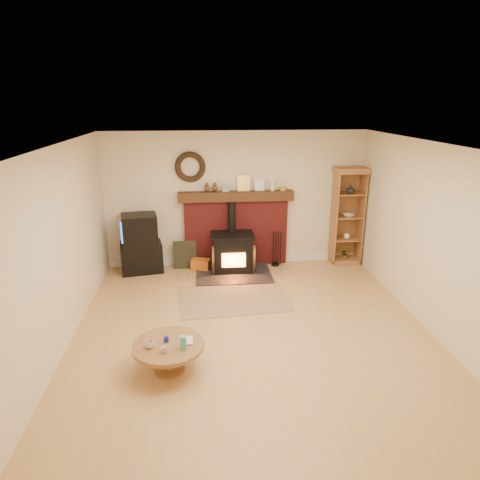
{
  "coord_description": "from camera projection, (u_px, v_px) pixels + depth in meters",
  "views": [
    {
      "loc": [
        -0.69,
        -5.32,
        3.14
      ],
      "look_at": [
        -0.08,
        1.0,
        1.05
      ],
      "focal_mm": 32.0,
      "sensor_mm": 36.0,
      "label": 1
    }
  ],
  "objects": [
    {
      "name": "curio_cabinet",
      "position": [
        347.0,
        216.0,
        8.38
      ],
      "size": [
        0.62,
        0.44,
        1.92
      ],
      "color": "brown",
      "rests_on": "ground"
    },
    {
      "name": "leaning_painting",
      "position": [
        185.0,
        255.0,
        8.31
      ],
      "size": [
        0.45,
        0.12,
        0.53
      ],
      "primitive_type": "cube",
      "rotation": [
        -0.17,
        0.0,
        0.0
      ],
      "color": "black",
      "rests_on": "ground"
    },
    {
      "name": "area_rug",
      "position": [
        233.0,
        298.0,
        7.07
      ],
      "size": [
        1.84,
        1.33,
        0.01
      ],
      "primitive_type": "cube",
      "rotation": [
        0.0,
        0.0,
        0.07
      ],
      "color": "brown",
      "rests_on": "ground"
    },
    {
      "name": "ground",
      "position": [
        252.0,
        332.0,
        6.07
      ],
      "size": [
        5.5,
        5.5,
        0.0
      ],
      "primitive_type": "plane",
      "color": "tan",
      "rests_on": "ground"
    },
    {
      "name": "wood_stove",
      "position": [
        233.0,
        254.0,
        8.1
      ],
      "size": [
        1.4,
        1.0,
        1.3
      ],
      "color": "black",
      "rests_on": "ground"
    },
    {
      "name": "chimney_breast",
      "position": [
        236.0,
        225.0,
        8.34
      ],
      "size": [
        2.2,
        0.22,
        1.78
      ],
      "color": "maroon",
      "rests_on": "ground"
    },
    {
      "name": "fire_tools",
      "position": [
        276.0,
        258.0,
        8.46
      ],
      "size": [
        0.19,
        0.16,
        0.7
      ],
      "color": "black",
      "rests_on": "ground"
    },
    {
      "name": "firelog_box",
      "position": [
        201.0,
        265.0,
        8.24
      ],
      "size": [
        0.4,
        0.32,
        0.22
      ],
      "primitive_type": "cube",
      "rotation": [
        0.0,
        0.0,
        -0.33
      ],
      "color": "#C57D0C",
      "rests_on": "ground"
    },
    {
      "name": "coffee_table",
      "position": [
        169.0,
        349.0,
        5.11
      ],
      "size": [
        0.86,
        0.86,
        0.53
      ],
      "color": "brown",
      "rests_on": "ground"
    },
    {
      "name": "room_shell",
      "position": [
        251.0,
        213.0,
        5.62
      ],
      "size": [
        5.02,
        5.52,
        2.61
      ],
      "color": "beige",
      "rests_on": "ground"
    },
    {
      "name": "tv_unit",
      "position": [
        141.0,
        244.0,
        8.07
      ],
      "size": [
        0.84,
        0.65,
        1.12
      ],
      "color": "black",
      "rests_on": "ground"
    }
  ]
}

